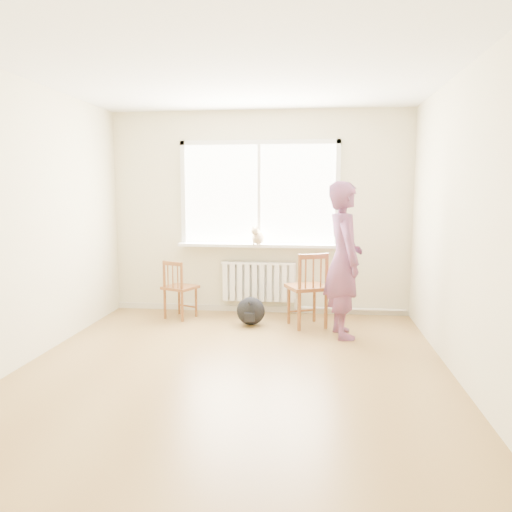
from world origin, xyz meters
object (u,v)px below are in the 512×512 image
(chair_left, at_px, (178,289))
(chair_right, at_px, (309,290))
(backpack, at_px, (251,311))
(cat, at_px, (258,237))
(person, at_px, (344,260))

(chair_left, height_order, chair_right, chair_right)
(chair_right, bearing_deg, backpack, -25.19)
(chair_left, distance_m, cat, 1.24)
(chair_right, bearing_deg, person, 116.66)
(chair_right, height_order, backpack, chair_right)
(person, distance_m, cat, 1.37)
(chair_left, relative_size, cat, 2.06)
(chair_right, xyz_separation_m, person, (0.39, -0.32, 0.41))
(chair_right, height_order, person, person)
(person, distance_m, backpack, 1.35)
(chair_left, distance_m, chair_right, 1.70)
(chair_left, xyz_separation_m, backpack, (0.97, -0.21, -0.21))
(cat, height_order, backpack, cat)
(person, bearing_deg, chair_left, 62.75)
(backpack, bearing_deg, chair_left, 167.93)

